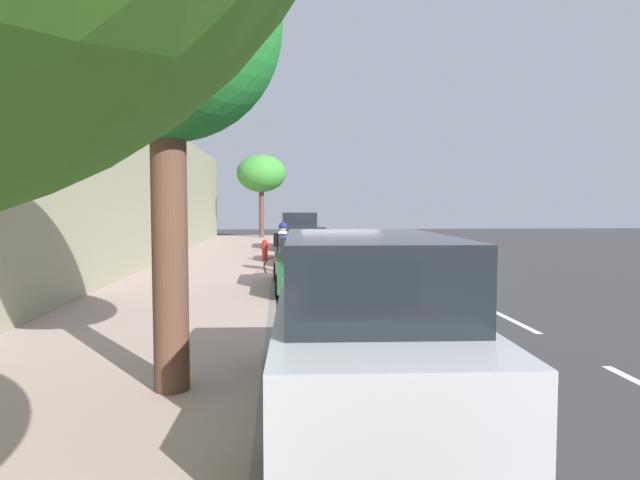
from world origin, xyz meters
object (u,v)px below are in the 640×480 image
(bicycle_at_curb, at_px, (289,266))
(street_tree_near_cyclist, at_px, (261,174))
(fire_hydrant, at_px, (265,250))
(parked_sedan_green_mid, at_px, (309,264))
(parked_sedan_white_second, at_px, (303,246))
(parked_suv_grey_nearest, at_px, (298,231))
(cyclist_with_backpack, at_px, (282,243))
(parked_suv_silver_far, at_px, (366,325))
(street_tree_mid_block, at_px, (166,30))

(bicycle_at_curb, xyz_separation_m, street_tree_near_cyclist, (1.57, -20.79, 4.21))
(fire_hydrant, bearing_deg, parked_sedan_green_mid, 100.63)
(parked_sedan_white_second, bearing_deg, street_tree_near_cyclist, -82.84)
(parked_suv_grey_nearest, height_order, cyclist_with_backpack, parked_suv_grey_nearest)
(parked_suv_silver_far, distance_m, fire_hydrant, 16.15)
(cyclist_with_backpack, distance_m, street_tree_near_cyclist, 20.68)
(parked_sedan_white_second, bearing_deg, parked_suv_silver_far, 90.12)
(bicycle_at_curb, relative_size, fire_hydrant, 2.01)
(parked_suv_grey_nearest, relative_size, street_tree_mid_block, 0.85)
(parked_sedan_green_mid, relative_size, bicycle_at_curb, 2.63)
(bicycle_at_curb, relative_size, street_tree_mid_block, 0.30)
(parked_suv_silver_far, distance_m, street_tree_mid_block, 3.99)
(parked_suv_grey_nearest, xyz_separation_m, street_tree_mid_block, (2.21, 21.56, 3.27))
(parked_sedan_white_second, xyz_separation_m, parked_sedan_green_mid, (0.12, 6.66, 0.00))
(street_tree_mid_block, height_order, fire_hydrant, street_tree_mid_block)
(parked_suv_silver_far, relative_size, bicycle_at_curb, 2.82)
(street_tree_mid_block, relative_size, fire_hydrant, 6.63)
(bicycle_at_curb, distance_m, cyclist_with_backpack, 0.88)
(parked_suv_grey_nearest, height_order, parked_sedan_white_second, parked_suv_grey_nearest)
(street_tree_mid_block, distance_m, fire_hydrant, 15.82)
(street_tree_near_cyclist, xyz_separation_m, street_tree_mid_block, (0.00, 31.93, -0.28))
(street_tree_near_cyclist, bearing_deg, parked_suv_silver_far, 93.84)
(parked_suv_grey_nearest, bearing_deg, bicycle_at_curb, 86.45)
(parked_suv_grey_nearest, height_order, street_tree_mid_block, street_tree_mid_block)
(fire_hydrant, bearing_deg, parked_suv_grey_nearest, -103.95)
(parked_sedan_white_second, distance_m, street_tree_near_cyclist, 17.73)
(parked_suv_silver_far, bearing_deg, cyclist_with_backpack, -86.07)
(parked_suv_grey_nearest, bearing_deg, street_tree_near_cyclist, -77.94)
(street_tree_near_cyclist, xyz_separation_m, fire_hydrant, (-0.67, 16.56, -4.01))
(bicycle_at_curb, bearing_deg, parked_sedan_white_second, -99.28)
(parked_suv_grey_nearest, distance_m, parked_suv_silver_far, 22.27)
(street_tree_near_cyclist, relative_size, street_tree_mid_block, 1.04)
(street_tree_mid_block, bearing_deg, parked_suv_grey_nearest, -95.86)
(parked_sedan_white_second, height_order, cyclist_with_backpack, cyclist_with_backpack)
(parked_suv_silver_far, xyz_separation_m, bicycle_at_curb, (0.62, -11.84, -0.67))
(parked_suv_silver_far, height_order, bicycle_at_curb, parked_suv_silver_far)
(parked_suv_grey_nearest, relative_size, fire_hydrant, 5.65)
(parked_suv_silver_far, bearing_deg, street_tree_mid_block, -17.83)
(cyclist_with_backpack, relative_size, fire_hydrant, 2.11)
(parked_suv_grey_nearest, xyz_separation_m, parked_suv_silver_far, (0.02, 22.27, 0.00))
(street_tree_near_cyclist, relative_size, fire_hydrant, 6.87)
(street_tree_mid_block, bearing_deg, parked_sedan_green_mid, -104.15)
(parked_suv_silver_far, bearing_deg, parked_sedan_white_second, -89.88)
(parked_suv_silver_far, height_order, fire_hydrant, parked_suv_silver_far)
(parked_sedan_white_second, distance_m, street_tree_mid_block, 15.32)
(parked_sedan_white_second, relative_size, street_tree_mid_block, 0.80)
(parked_suv_grey_nearest, distance_m, fire_hydrant, 6.41)
(bicycle_at_curb, bearing_deg, fire_hydrant, -78.06)
(parked_sedan_white_second, distance_m, parked_sedan_green_mid, 6.67)
(parked_sedan_white_second, bearing_deg, parked_sedan_green_mid, 88.98)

